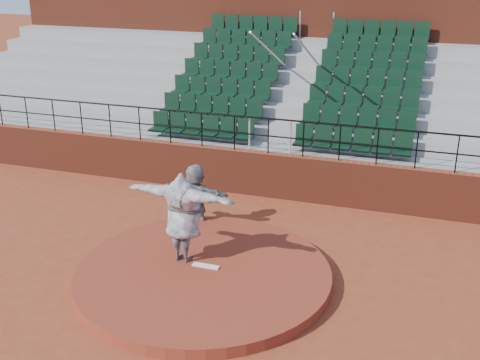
# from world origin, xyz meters

# --- Properties ---
(ground) EXTENTS (90.00, 90.00, 0.00)m
(ground) POSITION_xyz_m (0.00, 0.00, 0.00)
(ground) COLOR brown
(ground) RESTS_ON ground
(pitchers_mound) EXTENTS (5.50, 5.50, 0.25)m
(pitchers_mound) POSITION_xyz_m (0.00, 0.00, 0.12)
(pitchers_mound) COLOR maroon
(pitchers_mound) RESTS_ON ground
(pitching_rubber) EXTENTS (0.60, 0.15, 0.03)m
(pitching_rubber) POSITION_xyz_m (0.00, 0.15, 0.27)
(pitching_rubber) COLOR white
(pitching_rubber) RESTS_ON pitchers_mound
(boundary_wall) EXTENTS (24.00, 0.30, 1.30)m
(boundary_wall) POSITION_xyz_m (0.00, 5.00, 0.65)
(boundary_wall) COLOR maroon
(boundary_wall) RESTS_ON ground
(wall_railing) EXTENTS (24.04, 0.05, 1.03)m
(wall_railing) POSITION_xyz_m (0.00, 5.00, 2.03)
(wall_railing) COLOR black
(wall_railing) RESTS_ON boundary_wall
(seating_deck) EXTENTS (24.00, 5.97, 4.63)m
(seating_deck) POSITION_xyz_m (0.00, 8.65, 1.44)
(seating_deck) COLOR gray
(seating_deck) RESTS_ON ground
(press_box_facade) EXTENTS (24.00, 3.00, 7.10)m
(press_box_facade) POSITION_xyz_m (0.00, 12.60, 3.55)
(press_box_facade) COLOR maroon
(press_box_facade) RESTS_ON ground
(pitcher) EXTENTS (2.57, 0.89, 2.05)m
(pitcher) POSITION_xyz_m (-0.58, 0.32, 1.28)
(pitcher) COLOR black
(pitcher) RESTS_ON pitchers_mound
(fielder) EXTENTS (1.61, 0.54, 1.73)m
(fielder) POSITION_xyz_m (-1.13, 2.37, 0.86)
(fielder) COLOR black
(fielder) RESTS_ON ground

